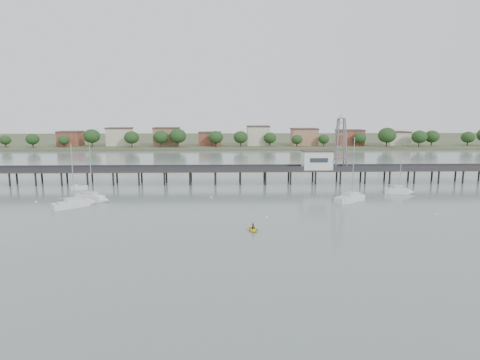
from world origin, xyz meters
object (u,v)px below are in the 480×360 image
object	(u,v)px
sailboat_a	(79,203)
white_tender	(79,188)
lattice_tower	(341,144)
yellow_dinghy	(253,231)
sailboat_e	(401,191)
pier	(228,170)
sailboat_c	(355,198)
sailboat_b	(95,198)

from	to	relation	value
sailboat_a	white_tender	distance (m)	20.38
lattice_tower	white_tender	bearing A→B (deg)	-173.73
yellow_dinghy	sailboat_e	bearing A→B (deg)	33.59
lattice_tower	sailboat_a	xyz separation A→B (m)	(-63.05, -26.86, -10.46)
pier	sailboat_c	bearing A→B (deg)	-38.68
sailboat_b	yellow_dinghy	world-z (taller)	sailboat_b
sailboat_c	sailboat_b	bearing A→B (deg)	142.66
white_tender	yellow_dinghy	distance (m)	57.41
sailboat_a	lattice_tower	bearing A→B (deg)	-18.50
pier	white_tender	bearing A→B (deg)	-168.70
pier	white_tender	xyz separation A→B (m)	(-38.49, -7.69, -3.31)
sailboat_b	lattice_tower	bearing A→B (deg)	40.42
lattice_tower	sailboat_c	size ratio (longest dim) A/B	1.02
yellow_dinghy	pier	bearing A→B (deg)	90.22
yellow_dinghy	lattice_tower	bearing A→B (deg)	54.48
sailboat_b	white_tender	xyz separation A→B (m)	(-8.78, 14.33, -0.16)
lattice_tower	white_tender	world-z (taller)	lattice_tower
sailboat_a	sailboat_b	bearing A→B (deg)	27.63
sailboat_b	sailboat_e	world-z (taller)	sailboat_b
sailboat_b	white_tender	size ratio (longest dim) A/B	3.06
sailboat_c	sailboat_b	distance (m)	58.41
sailboat_e	yellow_dinghy	xyz separation A→B (m)	(-38.50, -30.55, -0.66)
white_tender	pier	bearing A→B (deg)	-1.56
sailboat_c	sailboat_a	distance (m)	60.36
lattice_tower	white_tender	xyz separation A→B (m)	(-69.99, -7.69, -10.62)
pier	sailboat_b	xyz separation A→B (m)	(-29.71, -22.02, -3.15)
sailboat_e	yellow_dinghy	distance (m)	49.16
lattice_tower	white_tender	size ratio (longest dim) A/B	3.63
lattice_tower	sailboat_e	size ratio (longest dim) A/B	1.44
sailboat_b	sailboat_e	size ratio (longest dim) A/B	1.21
sailboat_c	white_tender	world-z (taller)	sailboat_c
sailboat_b	sailboat_e	distance (m)	72.58
sailboat_a	white_tender	world-z (taller)	sailboat_a
lattice_tower	sailboat_b	bearing A→B (deg)	-160.21
sailboat_b	white_tender	distance (m)	16.81
pier	white_tender	size ratio (longest dim) A/B	35.10
lattice_tower	yellow_dinghy	xyz separation A→B (m)	(-27.42, -46.20, -11.10)
yellow_dinghy	sailboat_a	bearing A→B (deg)	146.66
white_tender	lattice_tower	bearing A→B (deg)	-6.59
sailboat_a	yellow_dinghy	xyz separation A→B (m)	(35.63, -19.35, -0.64)
sailboat_a	yellow_dinghy	bearing A→B (deg)	-70.08
sailboat_c	sailboat_e	world-z (taller)	sailboat_c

